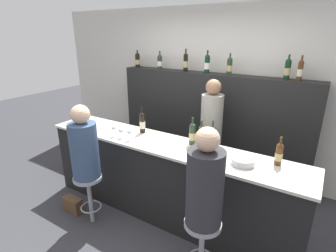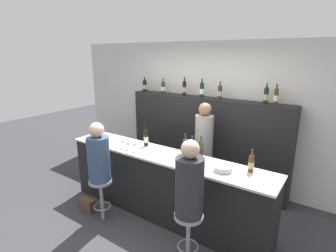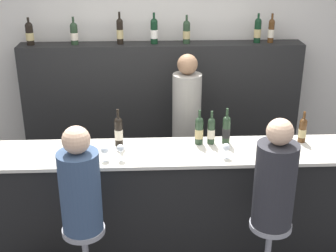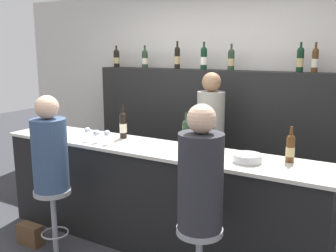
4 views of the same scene
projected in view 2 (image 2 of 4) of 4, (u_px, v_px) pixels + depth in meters
The scene contains 27 objects.
ground_plane at pixel (152, 223), 3.81m from camera, with size 16.00×16.00×0.00m, color #333338.
wall_back at pixel (210, 113), 4.89m from camera, with size 6.40×0.05×2.60m.
bar_counter at pixel (163, 185), 3.89m from camera, with size 3.25×0.58×0.99m.
back_bar_cabinet at pixel (204, 141), 4.84m from camera, with size 3.05×0.28×1.63m.
wine_bottle_counter_0 at pixel (146, 137), 4.07m from camera, with size 0.07×0.07×0.34m.
wine_bottle_counter_1 at pixel (185, 147), 3.68m from camera, with size 0.07×0.07×0.32m.
wine_bottle_counter_2 at pixel (192, 148), 3.62m from camera, with size 0.07×0.07×0.31m.
wine_bottle_counter_3 at pixel (201, 150), 3.54m from camera, with size 0.07×0.07×0.33m.
wine_bottle_counter_4 at pixel (251, 163), 3.17m from camera, with size 0.07×0.07×0.29m.
wine_bottle_backbar_0 at pixel (145, 85), 5.35m from camera, with size 0.08×0.08×0.29m.
wine_bottle_backbar_1 at pixel (163, 87), 5.10m from camera, with size 0.08×0.08×0.29m.
wine_bottle_backbar_2 at pixel (184, 88), 4.83m from camera, with size 0.07×0.07×0.34m.
wine_bottle_backbar_3 at pixel (202, 89), 4.63m from camera, with size 0.08×0.08×0.33m.
wine_bottle_backbar_4 at pixel (220, 92), 4.44m from camera, with size 0.08×0.08×0.30m.
wine_bottle_backbar_5 at pixel (266, 95), 4.02m from camera, with size 0.07×0.07×0.31m.
wine_bottle_backbar_6 at pixel (276, 96), 3.94m from camera, with size 0.07×0.07×0.31m.
wine_glass_0 at pixel (123, 142), 3.96m from camera, with size 0.06×0.06×0.14m.
wine_glass_1 at pixel (128, 144), 3.91m from camera, with size 0.07×0.07×0.13m.
wine_glass_2 at pixel (135, 145), 3.83m from camera, with size 0.06×0.06×0.14m.
wine_glass_3 at pixel (187, 159), 3.35m from camera, with size 0.07×0.07×0.13m.
metal_bowl at pixel (223, 168), 3.21m from camera, with size 0.23×0.23×0.07m.
bar_stool_left at pixel (101, 189), 3.79m from camera, with size 0.33×0.33×0.63m.
guest_seated_left at pixel (98, 156), 3.65m from camera, with size 0.31×0.31×0.85m.
bar_stool_right at pixel (188, 225), 2.99m from camera, with size 0.33×0.33×0.63m.
guest_seated_right at pixel (189, 183), 2.84m from camera, with size 0.32×0.32×0.88m.
bartender at pixel (203, 154), 4.34m from camera, with size 0.30×0.30×1.63m.
handbag at pixel (88, 205), 4.08m from camera, with size 0.26×0.12×0.20m.
Camera 2 is at (2.07, -2.58, 2.38)m, focal length 28.00 mm.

